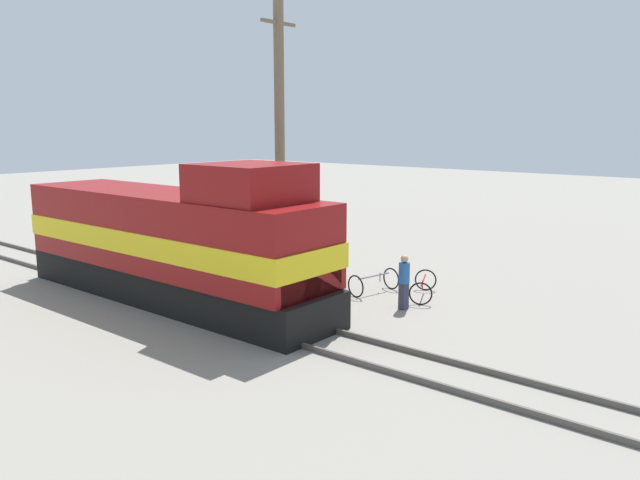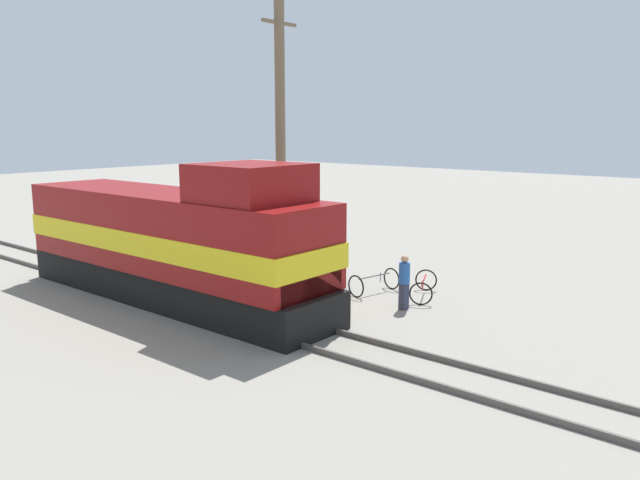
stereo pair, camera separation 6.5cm
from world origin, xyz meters
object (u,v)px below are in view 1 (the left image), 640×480
Objects in this scene: person_bystander at (404,280)px; bicycle_spare at (374,282)px; billboard_sign at (238,209)px; utility_pole at (280,130)px; locomotive at (177,243)px; bicycle at (423,286)px; vendor_umbrella at (309,228)px.

bicycle_spare is (0.92, 1.74, -0.54)m from person_bystander.
billboard_sign reaches higher than bicycle_spare.
locomotive is at bearing -171.15° from utility_pole.
bicycle_spare is (4.79, -4.30, -1.54)m from locomotive.
bicycle is 1.11× the size of bicycle_spare.
billboard_sign is 1.63× the size of bicycle_spare.
bicycle_spare is at bearing -41.92° from locomotive.
billboard_sign is 7.01m from bicycle_spare.
vendor_umbrella is (4.03, -2.08, 0.16)m from locomotive.
utility_pole is 5.28× the size of bicycle.
bicycle_spare reaches higher than bicycle.
locomotive is 8.10m from bicycle.
utility_pole is 3.59× the size of billboard_sign.
utility_pole reaches higher than billboard_sign.
vendor_umbrella is 0.79× the size of billboard_sign.
vendor_umbrella is at bearing -27.32° from locomotive.
vendor_umbrella is at bearing 87.59° from person_bystander.
bicycle_spare is at bearing -101.08° from utility_pole.
billboard_sign is at bearing 82.65° from person_bystander.
bicycle_spare is (-0.17, -6.75, -1.88)m from billboard_sign.
billboard_sign reaches higher than bicycle.
bicycle is at bearing -47.40° from locomotive.
locomotive is at bearing 152.68° from vendor_umbrella.
utility_pole is at bearing 74.39° from person_bystander.
bicycle is (1.35, -3.77, -1.70)m from vendor_umbrella.
locomotive is at bearing 122.61° from person_bystander.
vendor_umbrella is 1.36× the size of person_bystander.
billboard_sign is 1.47× the size of bicycle.
vendor_umbrella is 4.63m from billboard_sign.
billboard_sign is at bearing 118.74° from utility_pole.
locomotive reaches higher than bicycle_spare.
utility_pole reaches higher than bicycle.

